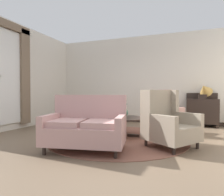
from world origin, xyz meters
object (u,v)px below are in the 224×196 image
at_px(porcelain_vase, 125,112).
at_px(coffee_table, 124,120).
at_px(settee, 86,127).
at_px(armchair_foreground_right, 167,123).
at_px(armchair_far_left, 162,114).
at_px(armchair_beside_settee, 100,115).
at_px(gramophone, 204,90).
at_px(sideboard, 202,111).

bearing_deg(porcelain_vase, coffee_table, 152.24).
bearing_deg(settee, armchair_foreground_right, 18.03).
height_order(coffee_table, armchair_far_left, armchair_far_left).
xyz_separation_m(armchair_beside_settee, gramophone, (2.84, 1.38, 0.70)).
height_order(porcelain_vase, gramophone, gramophone).
xyz_separation_m(porcelain_vase, settee, (-0.35, -1.30, -0.18)).
relative_size(coffee_table, gramophone, 1.66).
height_order(coffee_table, sideboard, sideboard).
bearing_deg(settee, sideboard, 47.09).
xyz_separation_m(settee, armchair_far_left, (1.11, 2.24, 0.05)).
bearing_deg(gramophone, porcelain_vase, -132.25).
xyz_separation_m(armchair_foreground_right, sideboard, (0.82, 2.72, 0.03)).
xyz_separation_m(coffee_table, settee, (-0.33, -1.31, 0.03)).
distance_m(coffee_table, settee, 1.35).
bearing_deg(armchair_foreground_right, armchair_beside_settee, 93.38).
xyz_separation_m(coffee_table, armchair_foreground_right, (1.03, -0.56, 0.07)).
bearing_deg(sideboard, settee, -122.22).
bearing_deg(coffee_table, sideboard, 49.40).
height_order(porcelain_vase, settee, settee).
bearing_deg(sideboard, armchair_foreground_right, -106.82).
bearing_deg(gramophone, armchair_beside_settee, -154.00).
bearing_deg(gramophone, sideboard, 118.90).
bearing_deg(sideboard, armchair_far_left, -131.13).
height_order(coffee_table, armchair_beside_settee, armchair_beside_settee).
bearing_deg(gramophone, settee, -123.52).
distance_m(armchair_beside_settee, sideboard, 3.15).
relative_size(armchair_foreground_right, gramophone, 1.95).
bearing_deg(porcelain_vase, gramophone, 47.75).
relative_size(settee, sideboard, 1.48).
height_order(sideboard, gramophone, gramophone).
bearing_deg(coffee_table, armchair_foreground_right, -28.46).
distance_m(coffee_table, armchair_foreground_right, 1.18).
relative_size(coffee_table, armchair_beside_settee, 0.85).
distance_m(armchair_far_left, sideboard, 1.64).
bearing_deg(armchair_far_left, porcelain_vase, 82.07).
distance_m(coffee_table, sideboard, 2.85).
xyz_separation_m(armchair_foreground_right, armchair_far_left, (-0.25, 1.49, 0.01)).
height_order(armchair_foreground_right, armchair_far_left, armchair_far_left).
height_order(settee, armchair_beside_settee, settee).
bearing_deg(gramophone, coffee_table, -132.60).
bearing_deg(armchair_beside_settee, porcelain_vase, 84.10).
distance_m(porcelain_vase, armchair_foreground_right, 1.16).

